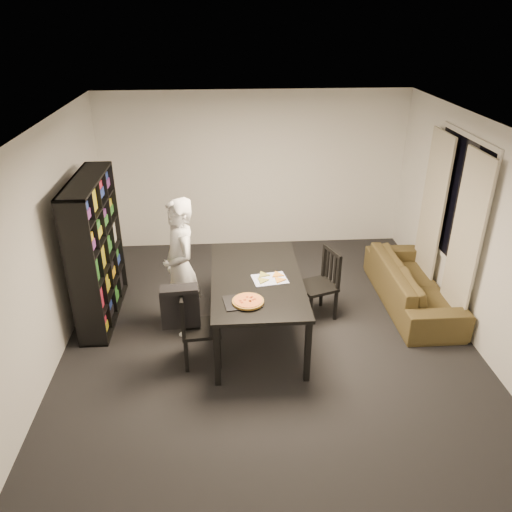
{
  "coord_description": "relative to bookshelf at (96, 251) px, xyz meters",
  "views": [
    {
      "loc": [
        -0.52,
        -5.23,
        3.72
      ],
      "look_at": [
        -0.15,
        0.11,
        1.05
      ],
      "focal_mm": 35.0,
      "sensor_mm": 36.0,
      "label": 1
    }
  ],
  "objects": [
    {
      "name": "room",
      "position": [
        2.16,
        -0.6,
        0.35
      ],
      "size": [
        5.01,
        5.51,
        2.61
      ],
      "color": "black",
      "rests_on": "ground"
    },
    {
      "name": "window_pane",
      "position": [
        4.64,
        -0.0,
        0.55
      ],
      "size": [
        0.02,
        1.4,
        1.6
      ],
      "primitive_type": "cube",
      "color": "black",
      "rests_on": "room"
    },
    {
      "name": "window_frame",
      "position": [
        4.64,
        -0.0,
        0.55
      ],
      "size": [
        0.03,
        1.52,
        1.72
      ],
      "primitive_type": "cube",
      "color": "white",
      "rests_on": "room"
    },
    {
      "name": "curtain_left",
      "position": [
        4.56,
        -0.52,
        0.2
      ],
      "size": [
        0.03,
        0.7,
        2.25
      ],
      "primitive_type": "cube",
      "color": "beige",
      "rests_on": "room"
    },
    {
      "name": "curtain_right",
      "position": [
        4.56,
        0.52,
        0.2
      ],
      "size": [
        0.03,
        0.7,
        2.25
      ],
      "primitive_type": "cube",
      "color": "beige",
      "rests_on": "room"
    },
    {
      "name": "bookshelf",
      "position": [
        0.0,
        0.0,
        0.0
      ],
      "size": [
        0.35,
        1.5,
        1.9
      ],
      "primitive_type": "cube",
      "color": "black",
      "rests_on": "room"
    },
    {
      "name": "dining_table",
      "position": [
        2.01,
        -0.59,
        -0.21
      ],
      "size": [
        1.09,
        1.96,
        0.82
      ],
      "color": "black",
      "rests_on": "room"
    },
    {
      "name": "chair_left",
      "position": [
        1.25,
        -1.09,
        -0.42
      ],
      "size": [
        0.47,
        0.47,
        0.93
      ],
      "rotation": [
        0.0,
        0.0,
        1.65
      ],
      "color": "black",
      "rests_on": "room"
    },
    {
      "name": "chair_right",
      "position": [
        2.91,
        -0.2,
        -0.41
      ],
      "size": [
        0.55,
        0.55,
        0.94
      ],
      "rotation": [
        0.0,
        0.0,
        -1.24
      ],
      "color": "black",
      "rests_on": "room"
    },
    {
      "name": "draped_jacket",
      "position": [
        1.12,
        -1.1,
        -0.18
      ],
      "size": [
        0.44,
        0.21,
        0.51
      ],
      "rotation": [
        0.0,
        0.0,
        1.65
      ],
      "color": "black",
      "rests_on": "chair_left"
    },
    {
      "name": "person",
      "position": [
        1.09,
        -0.41,
        -0.07
      ],
      "size": [
        0.63,
        0.75,
        1.76
      ],
      "primitive_type": "imported",
      "rotation": [
        0.0,
        0.0,
        -1.2
      ],
      "color": "silver",
      "rests_on": "room"
    },
    {
      "name": "baking_tray",
      "position": [
        1.81,
        -1.15,
        -0.13
      ],
      "size": [
        0.44,
        0.38,
        0.01
      ],
      "primitive_type": "cube",
      "rotation": [
        0.0,
        0.0,
        0.16
      ],
      "color": "black",
      "rests_on": "dining_table"
    },
    {
      "name": "pepperoni_pizza",
      "position": [
        1.87,
        -1.17,
        -0.11
      ],
      "size": [
        0.35,
        0.35,
        0.03
      ],
      "rotation": [
        0.0,
        0.0,
        -0.12
      ],
      "color": "olive",
      "rests_on": "dining_table"
    },
    {
      "name": "kitchen_towel",
      "position": [
        2.16,
        -0.66,
        -0.13
      ],
      "size": [
        0.44,
        0.36,
        0.01
      ],
      "primitive_type": "cube",
      "rotation": [
        0.0,
        0.0,
        0.17
      ],
      "color": "white",
      "rests_on": "dining_table"
    },
    {
      "name": "pizza_slices",
      "position": [
        2.17,
        -0.63,
        -0.12
      ],
      "size": [
        0.4,
        0.35,
        0.01
      ],
      "primitive_type": null,
      "rotation": [
        0.0,
        0.0,
        -0.12
      ],
      "color": "gold",
      "rests_on": "dining_table"
    },
    {
      "name": "sofa",
      "position": [
        4.21,
        -0.01,
        -0.65
      ],
      "size": [
        0.8,
        2.05,
        0.6
      ],
      "primitive_type": "imported",
      "rotation": [
        0.0,
        0.0,
        1.57
      ],
      "color": "#42371A",
      "rests_on": "room"
    }
  ]
}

